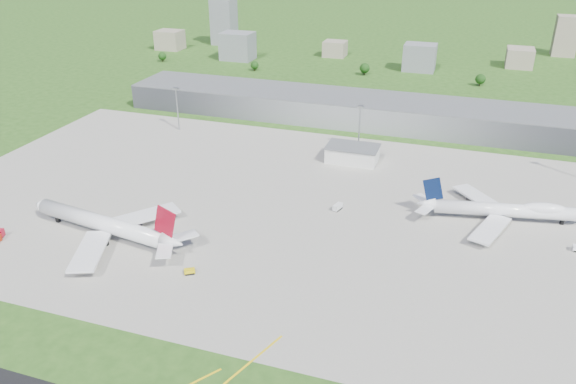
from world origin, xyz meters
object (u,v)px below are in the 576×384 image
(tug_yellow, at_px, (190,272))
(van_white_near, at_px, (338,207))
(airliner_blue_quad, at_px, (505,210))
(airliner_red_twin, at_px, (107,225))

(tug_yellow, xyz_separation_m, van_white_near, (38.58, 64.76, 0.37))
(airliner_blue_quad, height_order, tug_yellow, airliner_blue_quad)
(airliner_blue_quad, relative_size, van_white_near, 12.18)
(airliner_red_twin, bearing_deg, van_white_near, -138.75)
(airliner_red_twin, relative_size, van_white_near, 13.35)
(airliner_red_twin, relative_size, airliner_blue_quad, 1.10)
(tug_yellow, bearing_deg, airliner_blue_quad, 3.44)
(airliner_red_twin, height_order, tug_yellow, airliner_red_twin)
(tug_yellow, bearing_deg, van_white_near, 26.91)
(airliner_red_twin, height_order, airliner_blue_quad, airliner_red_twin)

